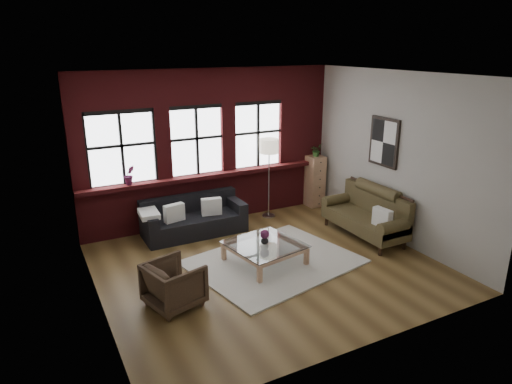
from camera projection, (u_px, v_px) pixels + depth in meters
name	position (u px, v px, depth m)	size (l,w,h in m)	color
floor	(267.00, 266.00, 7.87)	(5.50, 5.50, 0.00)	brown
ceiling	(268.00, 75.00, 6.88)	(5.50, 5.50, 0.00)	white
wall_back	(210.00, 147.00, 9.48)	(5.50, 5.50, 0.00)	#A9A69E
wall_front	(372.00, 230.00, 5.27)	(5.50, 5.50, 0.00)	#A9A69E
wall_left	(90.00, 203.00, 6.16)	(5.00, 5.00, 0.00)	#A9A69E
wall_right	(395.00, 158.00, 8.58)	(5.00, 5.00, 0.00)	#A9A69E
brick_backwall	(211.00, 148.00, 9.43)	(5.50, 0.12, 3.20)	maroon
sill_ledge	(213.00, 175.00, 9.53)	(5.50, 0.30, 0.08)	maroon
window_left	(122.00, 149.00, 8.60)	(1.38, 0.10, 1.50)	black
window_mid	(197.00, 142.00, 9.26)	(1.38, 0.10, 1.50)	black
window_right	(257.00, 136.00, 9.88)	(1.38, 0.10, 1.50)	black
wall_poster	(384.00, 142.00, 8.74)	(0.05, 0.74, 0.94)	black
shag_rug	(274.00, 262.00, 7.98)	(2.70, 2.12, 0.03)	beige
dark_sofa	(194.00, 217.00, 9.09)	(2.02, 0.82, 0.73)	black
pillow_a	(174.00, 213.00, 8.75)	(0.40, 0.14, 0.34)	white
pillow_b	(211.00, 207.00, 9.09)	(0.40, 0.14, 0.34)	white
vintage_settee	(364.00, 213.00, 8.91)	(0.84, 1.89, 1.01)	#453B20
pillow_settee	(382.00, 218.00, 8.36)	(0.14, 0.38, 0.34)	white
armchair	(174.00, 284.00, 6.58)	(0.72, 0.74, 0.68)	#3B2B1D
coffee_table	(265.00, 254.00, 7.90)	(1.14, 1.14, 0.38)	tan
vase	(265.00, 240.00, 7.82)	(0.14, 0.14, 0.14)	#B2B2B2
flowers	(265.00, 234.00, 7.79)	(0.16, 0.16, 0.16)	#5D2046
drawer_chest	(315.00, 181.00, 10.63)	(0.37, 0.37, 1.19)	tan
potted_plant_top	(316.00, 150.00, 10.40)	(0.26, 0.23, 0.29)	#2D5923
floor_lamp	(269.00, 175.00, 9.83)	(0.40, 0.40, 1.89)	#A5A5A8
sill_plant	(129.00, 175.00, 8.67)	(0.21, 0.17, 0.38)	#5D2046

